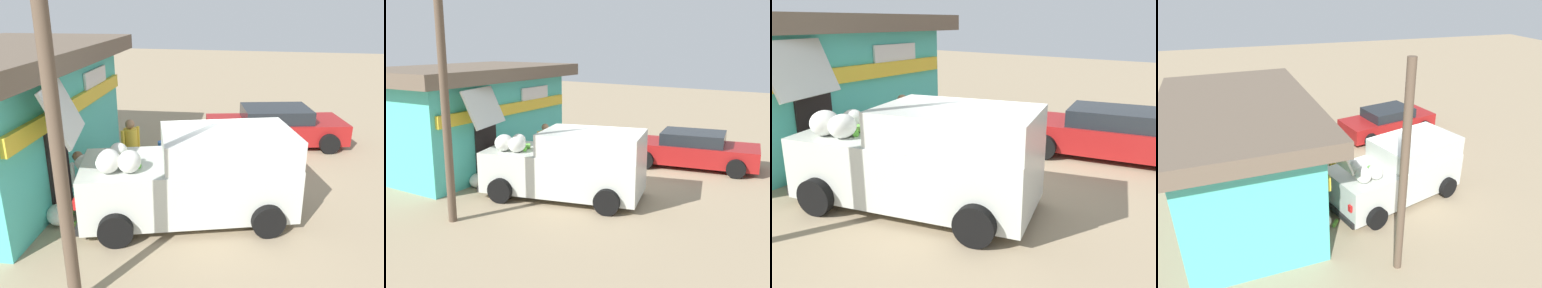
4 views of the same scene
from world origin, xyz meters
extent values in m
plane|color=#9E896B|center=(0.00, 0.00, 0.00)|extent=(60.00, 60.00, 0.00)
cube|color=#4CC6B7|center=(-0.77, 5.08, 1.54)|extent=(6.67, 3.77, 3.08)
cube|color=yellow|center=(-0.66, 3.35, 2.15)|extent=(6.13, 0.53, 0.36)
cube|color=black|center=(-1.82, 3.30, 1.00)|extent=(0.90, 0.12, 2.00)
cube|color=white|center=(0.76, 3.47, 2.46)|extent=(1.50, 0.16, 0.60)
cube|color=brown|center=(-0.77, 5.08, 3.29)|extent=(7.66, 4.76, 0.42)
cube|color=silver|center=(-1.60, 0.45, 0.75)|extent=(3.09, 4.75, 1.13)
cube|color=silver|center=(-1.35, -0.34, 1.62)|extent=(2.51, 3.14, 0.61)
cube|color=black|center=(-0.95, -1.60, 1.59)|extent=(1.53, 0.55, 0.46)
cube|color=silver|center=(-2.33, 2.77, 2.46)|extent=(1.74, 0.99, 1.08)
ellipsoid|color=silver|center=(-2.51, 1.84, 1.56)|extent=(0.56, 0.47, 0.47)
ellipsoid|color=silver|center=(-1.87, 1.88, 1.51)|extent=(0.45, 0.37, 0.37)
ellipsoid|color=silver|center=(-2.41, 1.44, 1.54)|extent=(0.53, 0.44, 0.44)
cylinder|color=#699A39|center=(-2.13, 1.59, 1.39)|extent=(0.18, 0.30, 0.14)
cylinder|color=#63B043|center=(-1.96, 1.50, 1.40)|extent=(0.25, 0.26, 0.16)
cylinder|color=#54B434|center=(-2.17, 1.42, 1.38)|extent=(0.24, 0.29, 0.12)
cube|color=black|center=(-2.27, 2.59, 0.27)|extent=(1.70, 0.60, 0.16)
cube|color=red|center=(-2.96, 2.38, 0.81)|extent=(0.15, 0.10, 0.20)
cube|color=red|center=(-1.58, 2.82, 0.81)|extent=(0.15, 0.10, 0.20)
cylinder|color=black|center=(-2.10, -1.27, 0.34)|extent=(0.41, 0.71, 0.68)
cylinder|color=black|center=(-0.20, -0.68, 0.34)|extent=(0.41, 0.71, 0.68)
cylinder|color=black|center=(-3.00, 1.58, 0.34)|extent=(0.41, 0.71, 0.68)
cylinder|color=black|center=(-1.10, 2.18, 0.34)|extent=(0.41, 0.71, 0.68)
cube|color=maroon|center=(3.51, -1.42, 0.50)|extent=(2.69, 4.68, 0.66)
cube|color=#1E2328|center=(3.51, -1.42, 1.04)|extent=(1.96, 2.41, 0.42)
cylinder|color=black|center=(2.26, -0.17, 0.31)|extent=(0.36, 0.65, 0.62)
cylinder|color=black|center=(4.07, 0.26, 0.31)|extent=(0.36, 0.65, 0.62)
cylinder|color=navy|center=(-0.11, 2.10, 0.43)|extent=(0.15, 0.15, 0.87)
cylinder|color=navy|center=(-0.40, 2.28, 0.43)|extent=(0.15, 0.15, 0.87)
cylinder|color=gold|center=(-0.25, 2.19, 1.18)|extent=(0.47, 0.47, 0.62)
sphere|color=#8C6647|center=(-0.25, 2.19, 1.60)|extent=(0.24, 0.24, 0.24)
cylinder|color=gold|center=(-0.05, 2.07, 1.19)|extent=(0.09, 0.09, 0.59)
cylinder|color=gold|center=(-0.46, 2.32, 1.19)|extent=(0.09, 0.09, 0.59)
cylinder|color=#726047|center=(-2.02, 2.48, 0.42)|extent=(0.15, 0.15, 0.85)
cylinder|color=#726047|center=(-1.72, 2.33, 0.42)|extent=(0.15, 0.15, 0.85)
cylinder|color=silver|center=(-1.76, 2.63, 1.00)|extent=(0.61, 0.77, 0.60)
sphere|color=#8C6647|center=(-1.60, 2.95, 1.22)|extent=(0.23, 0.23, 0.23)
cylinder|color=silver|center=(-1.86, 2.97, 0.87)|extent=(0.09, 0.09, 0.57)
cylinder|color=silver|center=(-1.43, 2.76, 0.87)|extent=(0.09, 0.09, 0.57)
ellipsoid|color=silver|center=(-2.43, 3.09, 0.21)|extent=(0.79, 0.74, 0.41)
cylinder|color=green|center=(-2.31, 3.34, 0.05)|extent=(0.33, 0.27, 0.10)
cylinder|color=#57AE3A|center=(-2.15, 3.07, 0.07)|extent=(0.29, 0.34, 0.13)
cylinder|color=#5CA132|center=(-2.23, 3.31, 0.07)|extent=(0.30, 0.23, 0.15)
cylinder|color=#6BB13B|center=(-2.52, 2.71, 0.06)|extent=(0.29, 0.25, 0.12)
cylinder|color=blue|center=(1.89, 1.96, 0.21)|extent=(0.29, 0.29, 0.41)
camera|label=1|loc=(-9.07, -1.08, 4.43)|focal=36.78mm
camera|label=2|loc=(-11.07, -6.64, 4.25)|focal=40.90mm
camera|label=3|loc=(-6.52, -4.56, 3.33)|focal=37.66mm
camera|label=4|loc=(-10.83, 4.77, 6.62)|focal=33.25mm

